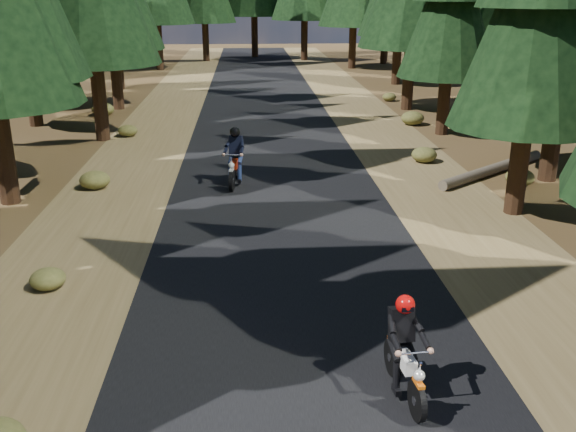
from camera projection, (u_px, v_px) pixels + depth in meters
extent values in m
plane|color=#412F17|center=(293.00, 297.00, 12.08)|extent=(120.00, 120.00, 0.00)
cube|color=black|center=(279.00, 211.00, 16.78)|extent=(6.00, 100.00, 0.01)
cube|color=brown|center=(101.00, 215.00, 16.50)|extent=(3.20, 100.00, 0.01)
cube|color=brown|center=(452.00, 207.00, 17.06)|extent=(3.20, 100.00, 0.01)
cylinder|color=black|center=(523.00, 127.00, 15.91)|extent=(0.48, 0.48, 4.52)
cone|color=black|center=(538.00, 7.00, 14.96)|extent=(3.84, 3.84, 5.65)
cylinder|color=black|center=(560.00, 83.00, 18.56)|extent=(0.53, 0.53, 5.84)
cylinder|color=black|center=(96.00, 64.00, 23.81)|extent=(0.53, 0.53, 5.72)
cylinder|color=black|center=(446.00, 77.00, 24.98)|extent=(0.48, 0.48, 4.51)
cone|color=black|center=(452.00, 1.00, 24.04)|extent=(3.83, 3.83, 5.64)
cylinder|color=black|center=(27.00, 49.00, 26.28)|extent=(0.55, 0.55, 6.37)
cylinder|color=black|center=(509.00, 45.00, 27.45)|extent=(0.56, 0.56, 6.47)
cylinder|color=black|center=(114.00, 49.00, 30.24)|extent=(0.53, 0.53, 5.64)
cylinder|color=black|center=(410.00, 47.00, 30.09)|extent=(0.53, 0.53, 5.83)
cylinder|color=black|center=(46.00, 47.00, 32.36)|extent=(0.52, 0.52, 5.45)
cylinder|color=black|center=(473.00, 52.00, 34.73)|extent=(0.48, 0.48, 4.61)
cylinder|color=black|center=(118.00, 50.00, 36.68)|extent=(0.48, 0.48, 4.42)
cylinder|color=black|center=(398.00, 36.00, 38.35)|extent=(0.53, 0.53, 5.76)
cylinder|color=black|center=(75.00, 41.00, 41.40)|extent=(0.49, 0.49, 4.75)
cylinder|color=black|center=(456.00, 32.00, 42.11)|extent=(0.53, 0.53, 5.66)
cylinder|color=black|center=(489.00, 36.00, 36.33)|extent=(0.54, 0.54, 6.00)
cylinder|color=black|center=(157.00, 24.00, 45.40)|extent=(0.56, 0.56, 6.40)
cylinder|color=black|center=(353.00, 26.00, 46.31)|extent=(0.54, 0.54, 6.00)
cylinder|color=black|center=(122.00, 19.00, 47.97)|extent=(0.57, 0.57, 6.80)
cylinder|color=black|center=(386.00, 21.00, 49.25)|extent=(0.56, 0.56, 6.40)
cylinder|color=black|center=(205.00, 22.00, 51.29)|extent=(0.54, 0.54, 6.00)
cylinder|color=black|center=(304.00, 20.00, 51.71)|extent=(0.56, 0.56, 6.40)
cylinder|color=black|center=(254.00, 16.00, 54.22)|extent=(0.57, 0.57, 6.80)
cylinder|color=black|center=(68.00, 31.00, 44.23)|extent=(0.52, 0.52, 5.60)
cylinder|color=black|center=(439.00, 26.00, 45.73)|extent=(0.54, 0.54, 6.00)
cylinder|color=#4C4233|center=(493.00, 169.00, 20.12)|extent=(4.45, 3.64, 0.32)
ellipsoid|color=#474C1E|center=(413.00, 118.00, 27.39)|extent=(0.97, 0.97, 0.58)
ellipsoid|color=#474C1E|center=(95.00, 180.00, 18.60)|extent=(0.87, 0.87, 0.52)
ellipsoid|color=#474C1E|center=(424.00, 155.00, 21.48)|extent=(0.84, 0.84, 0.51)
ellipsoid|color=#474C1E|center=(103.00, 109.00, 29.34)|extent=(1.00, 1.00, 0.60)
ellipsoid|color=#474C1E|center=(389.00, 97.00, 33.30)|extent=(0.71, 0.71, 0.43)
ellipsoid|color=#474C1E|center=(520.00, 177.00, 18.91)|extent=(0.84, 0.84, 0.50)
ellipsoid|color=#474C1E|center=(128.00, 131.00, 25.27)|extent=(0.76, 0.76, 0.45)
ellipsoid|color=#474C1E|center=(48.00, 279.00, 12.37)|extent=(0.68, 0.68, 0.41)
cube|color=black|center=(407.00, 332.00, 8.82)|extent=(0.35, 0.24, 0.49)
sphere|color=#AF0707|center=(409.00, 309.00, 8.70)|extent=(0.29, 0.29, 0.27)
cube|color=black|center=(234.00, 147.00, 18.62)|extent=(0.41, 0.28, 0.55)
sphere|color=black|center=(234.00, 133.00, 18.49)|extent=(0.35, 0.35, 0.31)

